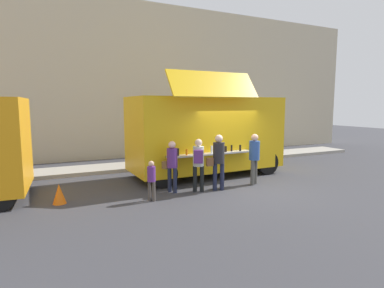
{
  "coord_description": "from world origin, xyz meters",
  "views": [
    {
      "loc": [
        -5.89,
        -8.4,
        2.69
      ],
      "look_at": [
        -1.07,
        1.75,
        1.3
      ],
      "focal_mm": 29.36,
      "sensor_mm": 36.0,
      "label": 1
    }
  ],
  "objects": [
    {
      "name": "curb_strip",
      "position": [
        -4.27,
        4.75,
        0.07
      ],
      "size": [
        28.0,
        1.6,
        0.15
      ],
      "primitive_type": "cube",
      "color": "#9E998E",
      "rests_on": "ground"
    },
    {
      "name": "customer_mid_with_backpack",
      "position": [
        -1.62,
        0.14,
        1.02
      ],
      "size": [
        0.45,
        0.54,
        1.66
      ],
      "rotation": [
        0.0,
        0.0,
        1.1
      ],
      "color": "black",
      "rests_on": "ground"
    },
    {
      "name": "traffic_cone_orange",
      "position": [
        -5.6,
        0.71,
        0.28
      ],
      "size": [
        0.36,
        0.36,
        0.55
      ],
      "primitive_type": "cone",
      "color": "orange",
      "rests_on": "ground"
    },
    {
      "name": "ground_plane",
      "position": [
        0.0,
        0.0,
        0.0
      ],
      "size": [
        60.0,
        60.0,
        0.0
      ],
      "primitive_type": "plane",
      "color": "#38383D"
    },
    {
      "name": "child_near_queue",
      "position": [
        -3.23,
        -0.13,
        0.69
      ],
      "size": [
        0.23,
        0.23,
        1.15
      ],
      "rotation": [
        0.0,
        0.0,
        0.66
      ],
      "color": "#4C453F",
      "rests_on": "ground"
    },
    {
      "name": "customer_extra_browsing",
      "position": [
        0.51,
        0.16,
        1.04
      ],
      "size": [
        0.35,
        0.35,
        1.74
      ],
      "rotation": [
        0.0,
        0.0,
        2.09
      ],
      "color": "#4B4A46",
      "rests_on": "ground"
    },
    {
      "name": "trash_bin",
      "position": [
        3.75,
        4.45,
        0.43
      ],
      "size": [
        0.6,
        0.6,
        0.87
      ],
      "primitive_type": "cylinder",
      "color": "#2D6438",
      "rests_on": "ground"
    },
    {
      "name": "customer_rear_waiting",
      "position": [
        -2.38,
        0.45,
        0.95
      ],
      "size": [
        0.41,
        0.5,
        1.61
      ],
      "rotation": [
        0.0,
        0.0,
        0.56
      ],
      "color": "#1D233B",
      "rests_on": "ground"
    },
    {
      "name": "food_truck_main",
      "position": [
        -0.27,
        2.13,
        1.63
      ],
      "size": [
        5.83,
        3.11,
        3.82
      ],
      "rotation": [
        0.0,
        0.0,
        0.04
      ],
      "color": "gold",
      "rests_on": "ground"
    },
    {
      "name": "building_behind",
      "position": [
        -3.27,
        8.65,
        3.95
      ],
      "size": [
        32.0,
        2.4,
        7.89
      ],
      "primitive_type": "cube",
      "color": "#BFB399",
      "rests_on": "ground"
    },
    {
      "name": "customer_front_ordering",
      "position": [
        -0.96,
        0.06,
        1.05
      ],
      "size": [
        0.58,
        0.36,
        1.78
      ],
      "rotation": [
        0.0,
        0.0,
        1.32
      ],
      "color": "#1E233B",
      "rests_on": "ground"
    }
  ]
}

